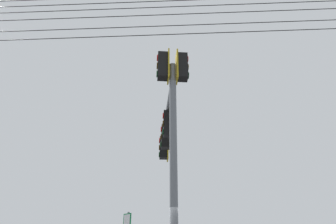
{
  "coord_description": "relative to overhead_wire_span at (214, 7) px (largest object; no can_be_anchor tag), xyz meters",
  "views": [
    {
      "loc": [
        3.84,
        6.67,
        1.23
      ],
      "look_at": [
        -1.36,
        -0.46,
        5.96
      ],
      "focal_mm": 31.4,
      "sensor_mm": 36.0,
      "label": 1
    }
  ],
  "objects": [
    {
      "name": "signal_mast_assembly",
      "position": [
        0.46,
        -1.96,
        -3.93
      ],
      "size": [
        3.23,
        4.83,
        7.14
      ],
      "color": "slate",
      "rests_on": "ground"
    },
    {
      "name": "overhead_wire_span",
      "position": [
        0.0,
        0.0,
        0.0
      ],
      "size": [
        24.97,
        19.36,
        2.94
      ],
      "color": "black"
    }
  ]
}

